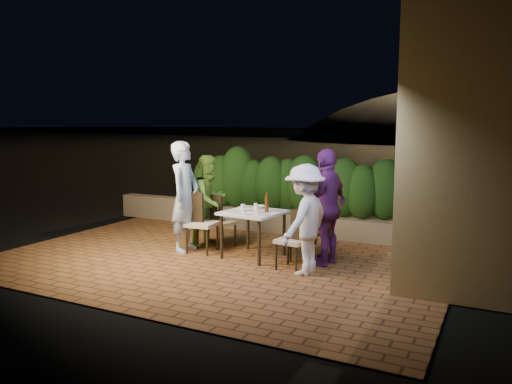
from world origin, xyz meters
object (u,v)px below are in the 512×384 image
Objects in this scene: diner_blue at (185,197)px; diner_white at (305,219)px; chair_right_front at (292,239)px; diner_green at (210,200)px; dining_table at (253,234)px; parapet_lamp at (186,196)px; bowl at (260,207)px; chair_left_back at (221,221)px; beer_bottle at (267,202)px; chair_left_front at (202,223)px; chair_right_back at (307,231)px; diner_purple at (327,207)px.

diner_white is (2.27, -0.30, -0.14)m from diner_blue.
chair_right_front is 2.06m from diner_green.
chair_right_front is 2.09m from diner_blue.
dining_table is 6.27× the size of parapet_lamp.
diner_blue is at bearing -157.49° from bowl.
diner_white is (1.11, -0.79, 0.02)m from bowl.
dining_table is 1.22m from diner_green.
beer_bottle is at bearing 1.53° from chair_left_back.
bowl is 1.00m from chair_left_front.
chair_right_back reaches higher than chair_right_front.
dining_table is at bearing -36.42° from parapet_lamp.
diner_purple reaches higher than chair_left_front.
dining_table is 1.34m from diner_blue.
diner_blue is (-0.40, -0.51, 0.48)m from chair_left_back.
beer_bottle reaches higher than chair_right_back.
diner_blue is 1.04× the size of diner_purple.
diner_green is at bearing 159.41° from dining_table.
chair_left_back is at bearing -15.69° from chair_right_front.
chair_left_back is 0.81m from diner_blue.
beer_bottle is 0.97m from diner_purple.
chair_left_front is at bearing -173.16° from beer_bottle.
chair_left_front is at bearing -87.18° from diner_blue.
parapet_lamp is at bearing 147.90° from bowl.
beer_bottle is 1.18m from chair_left_back.
chair_right_front is 0.49m from chair_right_back.
diner_green is at bearing -14.03° from chair_right_front.
chair_left_front is at bearing -153.36° from diner_green.
diner_purple is at bearing 6.58° from beer_bottle.
chair_left_back is 0.56× the size of diner_green.
bowl reaches higher than parapet_lamp.
diner_white is 4.47m from parapet_lamp.
chair_right_front is (0.82, -0.33, 0.08)m from dining_table.
bowl is (-0.27, 0.30, -0.14)m from beer_bottle.
diner_purple is (0.12, 0.60, 0.10)m from diner_white.
chair_left_back is 0.57× the size of diner_white.
chair_left_back is at bearing -91.49° from diner_green.
chair_right_front reaches higher than chair_left_back.
diner_white reaches higher than chair_right_back.
diner_purple reaches higher than chair_left_back.
chair_right_back reaches higher than dining_table.
diner_blue reaches higher than diner_green.
bowl is 0.19× the size of chair_left_back.
chair_right_front is 0.51× the size of diner_purple.
chair_left_front is at bearing -0.26° from chair_right_front.
beer_bottle is 1.45m from diner_blue.
chair_left_front is at bearing 19.54° from chair_right_back.
chair_right_front is 0.56× the size of diner_green.
diner_blue is at bearing -55.47° from parapet_lamp.
diner_green is at bearing 103.05° from chair_left_front.
chair_right_front is at bearing -110.03° from diner_white.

